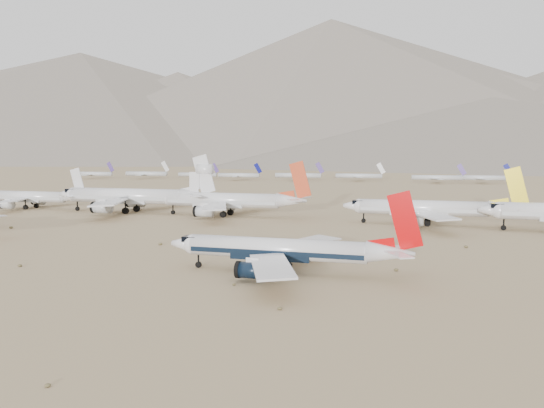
# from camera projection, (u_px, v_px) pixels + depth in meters

# --- Properties ---
(ground) EXTENTS (7000.00, 7000.00, 0.00)m
(ground) POSITION_uv_depth(u_px,v_px,m) (266.00, 265.00, 101.81)
(ground) COLOR #8B7350
(ground) RESTS_ON ground
(main_airliner) EXTENTS (43.36, 42.35, 15.30)m
(main_airliner) POSITION_uv_depth(u_px,v_px,m) (287.00, 250.00, 94.07)
(main_airliner) COLOR white
(main_airliner) RESTS_ON ground
(row2_gold_tail) EXTENTS (50.22, 49.11, 17.88)m
(row2_gold_tail) POSITION_uv_depth(u_px,v_px,m) (430.00, 209.00, 158.79)
(row2_gold_tail) COLOR white
(row2_gold_tail) RESTS_ON ground
(row2_orange_tail) EXTENTS (53.87, 52.70, 19.22)m
(row2_orange_tail) POSITION_uv_depth(u_px,v_px,m) (229.00, 201.00, 181.41)
(row2_orange_tail) COLOR white
(row2_orange_tail) RESTS_ON ground
(row2_white_trijet) EXTENTS (60.38, 59.01, 21.40)m
(row2_white_trijet) POSITION_uv_depth(u_px,v_px,m) (135.00, 196.00, 192.22)
(row2_white_trijet) COLOR white
(row2_white_trijet) RESTS_ON ground
(row2_white_twin) EXTENTS (45.66, 44.68, 16.32)m
(row2_white_twin) POSITION_uv_depth(u_px,v_px,m) (32.00, 197.00, 207.44)
(row2_white_twin) COLOR white
(row2_white_twin) RESTS_ON ground
(distant_storage_row) EXTENTS (664.49, 60.72, 15.01)m
(distant_storage_row) POSITION_uv_depth(u_px,v_px,m) (462.00, 177.00, 392.69)
(distant_storage_row) COLOR silver
(distant_storage_row) RESTS_ON ground
(mountain_range) EXTENTS (7354.00, 3024.00, 470.00)m
(mountain_range) POSITION_uv_depth(u_px,v_px,m) (446.00, 100.00, 1635.88)
(mountain_range) COLOR slate
(mountain_range) RESTS_ON ground
(desert_scrub) EXTENTS (270.16, 121.67, 0.63)m
(desert_scrub) POSITION_uv_depth(u_px,v_px,m) (256.00, 315.00, 69.22)
(desert_scrub) COLOR brown
(desert_scrub) RESTS_ON ground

